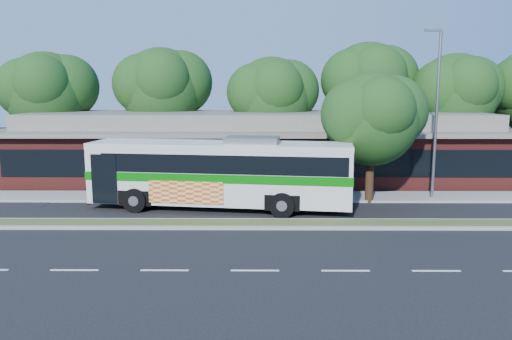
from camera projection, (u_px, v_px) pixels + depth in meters
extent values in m
plane|color=black|center=(256.00, 229.00, 21.44)|extent=(120.00, 120.00, 0.00)
cube|color=#3E5122|center=(256.00, 224.00, 22.02)|extent=(26.00, 1.10, 0.15)
cube|color=gray|center=(257.00, 197.00, 27.75)|extent=(44.00, 2.60, 0.12)
cube|color=maroon|center=(257.00, 154.00, 34.03)|extent=(32.00, 10.00, 3.20)
cube|color=#676257|center=(257.00, 129.00, 33.76)|extent=(33.20, 11.20, 0.24)
cube|color=#676257|center=(257.00, 120.00, 33.66)|extent=(30.00, 8.00, 1.00)
cube|color=black|center=(257.00, 163.00, 29.04)|extent=(30.00, 0.06, 1.60)
cylinder|color=slate|center=(436.00, 117.00, 26.60)|extent=(0.16, 0.16, 9.00)
cube|color=slate|center=(434.00, 30.00, 25.89)|extent=(0.90, 0.18, 0.14)
cylinder|color=black|center=(50.00, 145.00, 36.03)|extent=(0.44, 0.44, 3.99)
sphere|color=#153F17|center=(47.00, 93.00, 35.44)|extent=(5.80, 5.80, 5.80)
sphere|color=#153F17|center=(67.00, 86.00, 35.79)|extent=(4.52, 4.52, 4.52)
cylinder|color=black|center=(163.00, 142.00, 36.95)|extent=(0.44, 0.44, 4.20)
sphere|color=#153F17|center=(161.00, 89.00, 36.34)|extent=(6.00, 6.00, 6.00)
sphere|color=#153F17|center=(181.00, 83.00, 36.70)|extent=(4.68, 4.68, 4.68)
cylinder|color=black|center=(271.00, 147.00, 35.95)|extent=(0.44, 0.44, 3.78)
sphere|color=#153F17|center=(271.00, 97.00, 35.39)|extent=(5.60, 5.60, 5.60)
sphere|color=#153F17|center=(289.00, 90.00, 35.72)|extent=(4.37, 4.37, 4.37)
cylinder|color=black|center=(365.00, 141.00, 36.85)|extent=(0.44, 0.44, 4.41)
sphere|color=#153F17|center=(367.00, 85.00, 36.20)|extent=(6.20, 6.20, 6.20)
sphere|color=#153F17|center=(385.00, 79.00, 36.58)|extent=(4.84, 4.84, 4.84)
cylinder|color=black|center=(452.00, 146.00, 35.86)|extent=(0.44, 0.44, 3.86)
sphere|color=#153F17|center=(455.00, 95.00, 35.29)|extent=(5.80, 5.80, 5.80)
sphere|color=#153F17|center=(471.00, 88.00, 35.63)|extent=(4.52, 4.52, 4.52)
cube|color=silver|center=(220.00, 172.00, 24.91)|extent=(13.19, 4.49, 2.98)
cube|color=black|center=(227.00, 161.00, 24.77)|extent=(12.17, 4.41, 0.89)
cube|color=silver|center=(220.00, 145.00, 24.70)|extent=(13.22, 4.52, 0.28)
cube|color=#046208|center=(220.00, 174.00, 24.93)|extent=(13.26, 4.57, 0.41)
cube|color=black|center=(97.00, 163.00, 25.77)|extent=(0.40, 2.41, 1.84)
cube|color=black|center=(353.00, 161.00, 23.89)|extent=(0.37, 2.24, 1.19)
cube|color=#BD373D|center=(186.00, 192.00, 23.85)|extent=(3.64, 0.56, 1.08)
cube|color=slate|center=(252.00, 140.00, 24.43)|extent=(2.80, 2.06, 0.32)
cylinder|color=black|center=(135.00, 200.00, 24.35)|extent=(1.23, 0.55, 1.19)
cylinder|color=black|center=(154.00, 190.00, 27.00)|extent=(1.23, 0.55, 1.19)
cylinder|color=black|center=(282.00, 205.00, 23.33)|extent=(1.23, 0.55, 1.19)
cylinder|color=black|center=(287.00, 193.00, 25.98)|extent=(1.23, 0.55, 1.19)
imported|color=silver|center=(46.00, 175.00, 31.08)|extent=(5.28, 3.75, 1.42)
cylinder|color=black|center=(370.00, 175.00, 26.41)|extent=(0.44, 0.44, 2.96)
sphere|color=#153F17|center=(372.00, 119.00, 25.94)|extent=(4.88, 4.88, 4.88)
sphere|color=#153F17|center=(391.00, 111.00, 26.24)|extent=(3.80, 3.80, 3.80)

